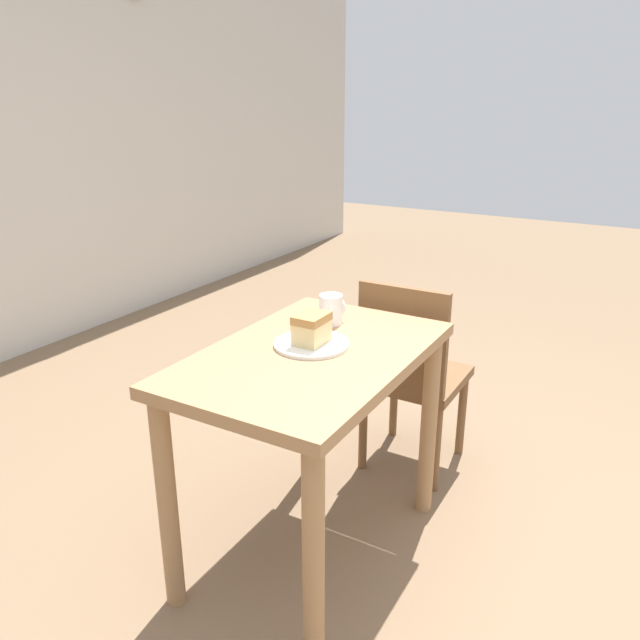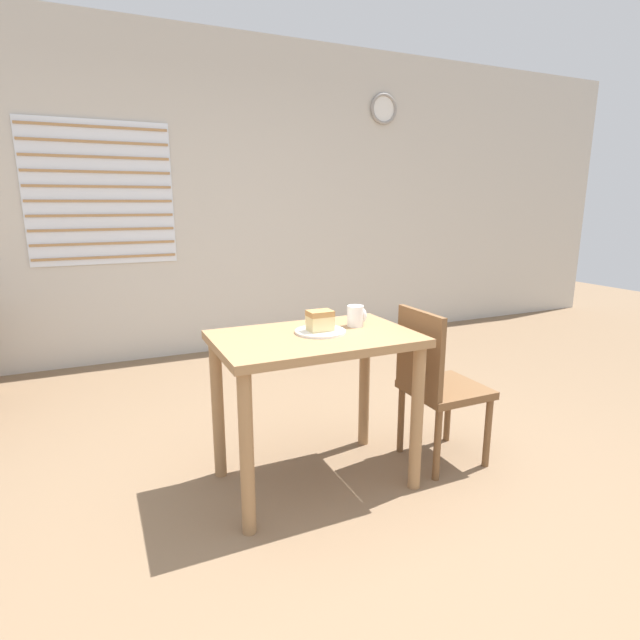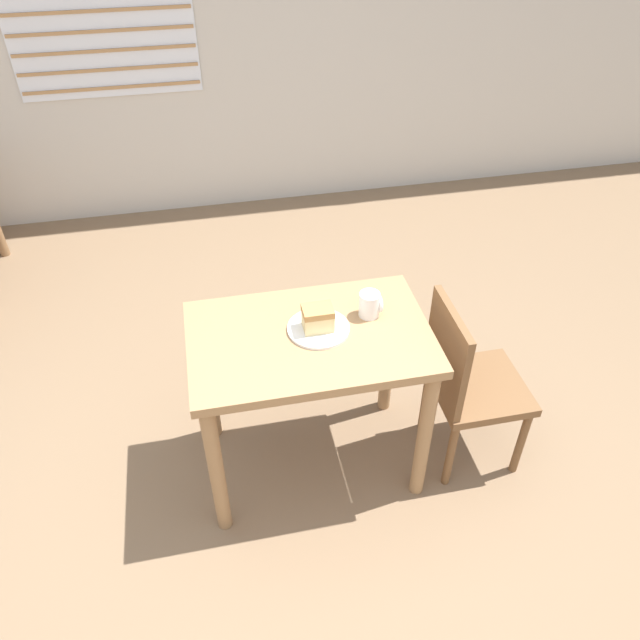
# 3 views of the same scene
# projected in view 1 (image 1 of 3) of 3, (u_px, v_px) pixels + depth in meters

# --- Properties ---
(ground_plane) EXTENTS (14.00, 14.00, 0.00)m
(ground_plane) POSITION_uv_depth(u_px,v_px,m) (443.00, 634.00, 1.86)
(ground_plane) COLOR #7A6047
(dining_table_near) EXTENTS (0.94, 0.61, 0.76)m
(dining_table_near) POSITION_uv_depth(u_px,v_px,m) (312.00, 391.00, 2.00)
(dining_table_near) COLOR #9E754C
(dining_table_near) RESTS_ON ground_plane
(chair_near_window) EXTENTS (0.38, 0.38, 0.84)m
(chair_near_window) POSITION_uv_depth(u_px,v_px,m) (411.00, 371.00, 2.55)
(chair_near_window) COLOR brown
(chair_near_window) RESTS_ON ground_plane
(plate) EXTENTS (0.24, 0.24, 0.01)m
(plate) POSITION_uv_depth(u_px,v_px,m) (312.00, 344.00, 1.99)
(plate) COLOR white
(plate) RESTS_ON dining_table_near
(cake_slice) EXTENTS (0.12, 0.09, 0.10)m
(cake_slice) POSITION_uv_depth(u_px,v_px,m) (312.00, 328.00, 1.97)
(cake_slice) COLOR #E5CC89
(cake_slice) RESTS_ON plate
(coffee_mug) EXTENTS (0.09, 0.08, 0.10)m
(coffee_mug) POSITION_uv_depth(u_px,v_px,m) (332.00, 309.00, 2.18)
(coffee_mug) COLOR white
(coffee_mug) RESTS_ON dining_table_near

